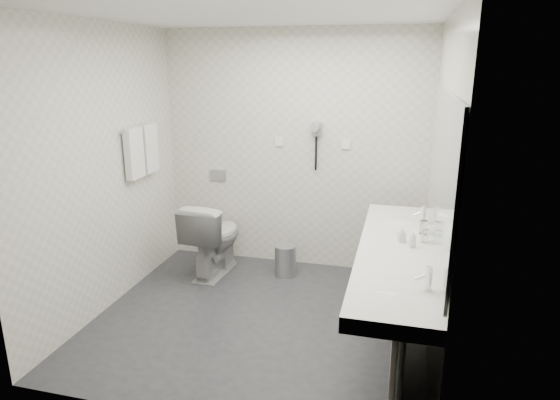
# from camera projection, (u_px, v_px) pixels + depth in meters

# --- Properties ---
(floor) EXTENTS (2.80, 2.80, 0.00)m
(floor) POSITION_uv_depth(u_px,v_px,m) (259.00, 319.00, 4.25)
(floor) COLOR #292A2E
(floor) RESTS_ON ground
(ceiling) EXTENTS (2.80, 2.80, 0.00)m
(ceiling) POSITION_uv_depth(u_px,v_px,m) (255.00, 14.00, 3.56)
(ceiling) COLOR silver
(ceiling) RESTS_ON wall_back
(wall_back) EXTENTS (2.80, 0.00, 2.80)m
(wall_back) POSITION_uv_depth(u_px,v_px,m) (293.00, 152.00, 5.12)
(wall_back) COLOR beige
(wall_back) RESTS_ON floor
(wall_front) EXTENTS (2.80, 0.00, 2.80)m
(wall_front) POSITION_uv_depth(u_px,v_px,m) (189.00, 233.00, 2.70)
(wall_front) COLOR beige
(wall_front) RESTS_ON floor
(wall_left) EXTENTS (0.00, 2.60, 2.60)m
(wall_left) POSITION_uv_depth(u_px,v_px,m) (104.00, 170.00, 4.24)
(wall_left) COLOR beige
(wall_left) RESTS_ON floor
(wall_right) EXTENTS (0.00, 2.60, 2.60)m
(wall_right) POSITION_uv_depth(u_px,v_px,m) (439.00, 191.00, 3.57)
(wall_right) COLOR beige
(wall_right) RESTS_ON floor
(vanity_counter) EXTENTS (0.55, 2.20, 0.10)m
(vanity_counter) POSITION_uv_depth(u_px,v_px,m) (396.00, 254.00, 3.58)
(vanity_counter) COLOR silver
(vanity_counter) RESTS_ON floor
(vanity_panel) EXTENTS (0.03, 2.15, 0.75)m
(vanity_panel) POSITION_uv_depth(u_px,v_px,m) (396.00, 307.00, 3.69)
(vanity_panel) COLOR gray
(vanity_panel) RESTS_ON floor
(vanity_post_near) EXTENTS (0.06, 0.06, 0.75)m
(vanity_post_near) POSITION_uv_depth(u_px,v_px,m) (397.00, 395.00, 2.71)
(vanity_post_near) COLOR silver
(vanity_post_near) RESTS_ON floor
(vanity_post_far) EXTENTS (0.06, 0.06, 0.75)m
(vanity_post_far) POSITION_uv_depth(u_px,v_px,m) (402.00, 256.00, 4.65)
(vanity_post_far) COLOR silver
(vanity_post_far) RESTS_ON floor
(mirror) EXTENTS (0.02, 2.20, 1.05)m
(mirror) POSITION_uv_depth(u_px,v_px,m) (441.00, 170.00, 3.33)
(mirror) COLOR #B2BCC6
(mirror) RESTS_ON wall_right
(basin_near) EXTENTS (0.40, 0.31, 0.05)m
(basin_near) POSITION_uv_depth(u_px,v_px,m) (394.00, 289.00, 2.96)
(basin_near) COLOR white
(basin_near) RESTS_ON vanity_counter
(basin_far) EXTENTS (0.40, 0.31, 0.05)m
(basin_far) POSITION_uv_depth(u_px,v_px,m) (399.00, 222.00, 4.17)
(basin_far) COLOR white
(basin_far) RESTS_ON vanity_counter
(faucet_near) EXTENTS (0.04, 0.04, 0.15)m
(faucet_near) POSITION_uv_depth(u_px,v_px,m) (428.00, 279.00, 2.89)
(faucet_near) COLOR silver
(faucet_near) RESTS_ON vanity_counter
(faucet_far) EXTENTS (0.04, 0.04, 0.15)m
(faucet_far) POSITION_uv_depth(u_px,v_px,m) (423.00, 214.00, 4.10)
(faucet_far) COLOR silver
(faucet_far) RESTS_ON vanity_counter
(soap_bottle_a) EXTENTS (0.07, 0.07, 0.11)m
(soap_bottle_a) POSITION_uv_depth(u_px,v_px,m) (402.00, 235.00, 3.67)
(soap_bottle_a) COLOR silver
(soap_bottle_a) RESTS_ON vanity_counter
(soap_bottle_c) EXTENTS (0.05, 0.05, 0.13)m
(soap_bottle_c) POSITION_uv_depth(u_px,v_px,m) (413.00, 239.00, 3.56)
(soap_bottle_c) COLOR silver
(soap_bottle_c) RESTS_ON vanity_counter
(glass_left) EXTENTS (0.07, 0.07, 0.10)m
(glass_left) POSITION_uv_depth(u_px,v_px,m) (425.00, 236.00, 3.66)
(glass_left) COLOR silver
(glass_left) RESTS_ON vanity_counter
(glass_right) EXTENTS (0.06, 0.06, 0.11)m
(glass_right) POSITION_uv_depth(u_px,v_px,m) (424.00, 227.00, 3.85)
(glass_right) COLOR silver
(glass_right) RESTS_ON vanity_counter
(toilet) EXTENTS (0.50, 0.81, 0.80)m
(toilet) POSITION_uv_depth(u_px,v_px,m) (214.00, 237.00, 5.07)
(toilet) COLOR white
(toilet) RESTS_ON floor
(flush_plate) EXTENTS (0.18, 0.02, 0.12)m
(flush_plate) POSITION_uv_depth(u_px,v_px,m) (218.00, 175.00, 5.39)
(flush_plate) COLOR #B2B5BA
(flush_plate) RESTS_ON wall_back
(pedal_bin) EXTENTS (0.30, 0.30, 0.31)m
(pedal_bin) POSITION_uv_depth(u_px,v_px,m) (285.00, 261.00, 5.08)
(pedal_bin) COLOR #B2B5BA
(pedal_bin) RESTS_ON floor
(bin_lid) EXTENTS (0.22, 0.22, 0.02)m
(bin_lid) POSITION_uv_depth(u_px,v_px,m) (285.00, 246.00, 5.03)
(bin_lid) COLOR #B2B5BA
(bin_lid) RESTS_ON pedal_bin
(towel_rail) EXTENTS (0.02, 0.62, 0.02)m
(towel_rail) POSITION_uv_depth(u_px,v_px,m) (139.00, 128.00, 4.66)
(towel_rail) COLOR silver
(towel_rail) RESTS_ON wall_left
(towel_near) EXTENTS (0.07, 0.24, 0.48)m
(towel_near) POSITION_uv_depth(u_px,v_px,m) (134.00, 153.00, 4.59)
(towel_near) COLOR white
(towel_near) RESTS_ON towel_rail
(towel_far) EXTENTS (0.07, 0.24, 0.48)m
(towel_far) POSITION_uv_depth(u_px,v_px,m) (149.00, 148.00, 4.85)
(towel_far) COLOR white
(towel_far) RESTS_ON towel_rail
(dryer_cradle) EXTENTS (0.10, 0.04, 0.14)m
(dryer_cradle) POSITION_uv_depth(u_px,v_px,m) (317.00, 129.00, 4.96)
(dryer_cradle) COLOR gray
(dryer_cradle) RESTS_ON wall_back
(dryer_barrel) EXTENTS (0.08, 0.14, 0.08)m
(dryer_barrel) POSITION_uv_depth(u_px,v_px,m) (316.00, 127.00, 4.89)
(dryer_barrel) COLOR gray
(dryer_barrel) RESTS_ON dryer_cradle
(dryer_cord) EXTENTS (0.02, 0.02, 0.35)m
(dryer_cord) POSITION_uv_depth(u_px,v_px,m) (316.00, 153.00, 5.02)
(dryer_cord) COLOR black
(dryer_cord) RESTS_ON dryer_cradle
(switch_plate_a) EXTENTS (0.09, 0.02, 0.09)m
(switch_plate_a) POSITION_uv_depth(u_px,v_px,m) (279.00, 142.00, 5.11)
(switch_plate_a) COLOR white
(switch_plate_a) RESTS_ON wall_back
(switch_plate_b) EXTENTS (0.09, 0.02, 0.09)m
(switch_plate_b) POSITION_uv_depth(u_px,v_px,m) (346.00, 145.00, 4.95)
(switch_plate_b) COLOR white
(switch_plate_b) RESTS_ON wall_back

